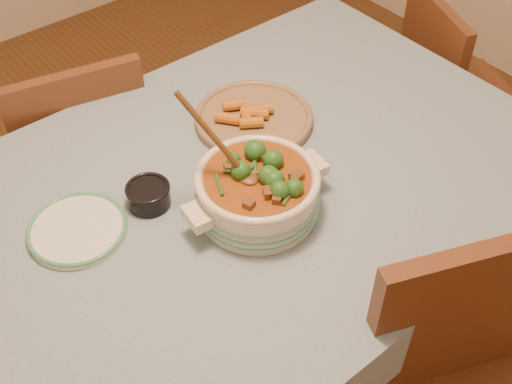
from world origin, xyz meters
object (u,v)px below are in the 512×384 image
white_plate (77,229)px  condiment_bowl (148,194)px  dining_table (234,214)px  fried_plate (254,117)px  stew_casserole (257,189)px  chair_far (84,152)px  chair_right (447,90)px

white_plate → condiment_bowl: size_ratio=2.07×
dining_table → fried_plate: (0.20, 0.16, 0.11)m
stew_casserole → chair_far: bearing=98.3°
white_plate → fried_plate: bearing=5.3°
white_plate → chair_right: bearing=1.2°
white_plate → chair_right: (1.44, 0.03, -0.30)m
chair_right → condiment_bowl: bearing=116.0°
chair_far → chair_right: (1.19, -0.51, -0.02)m
condiment_bowl → chair_right: 1.31m
dining_table → stew_casserole: stew_casserole is taller
fried_plate → chair_right: chair_right is taller
dining_table → fried_plate: 0.28m
dining_table → chair_right: (1.08, 0.14, -0.20)m
stew_casserole → chair_far: (-0.11, 0.75, -0.35)m
stew_casserole → chair_right: (1.08, 0.24, -0.36)m
condiment_bowl → chair_far: 0.65m
stew_casserole → condiment_bowl: (-0.18, 0.18, -0.04)m
stew_casserole → white_plate: size_ratio=1.38×
stew_casserole → chair_right: 1.17m
chair_far → chair_right: 1.30m
fried_plate → chair_far: bearing=122.1°
stew_casserole → chair_right: size_ratio=0.44×
dining_table → chair_far: (-0.11, 0.65, -0.18)m
condiment_bowl → chair_right: chair_right is taller
fried_plate → chair_far: size_ratio=0.48×
fried_plate → chair_right: bearing=-1.4°
dining_table → condiment_bowl: (-0.18, 0.08, 0.12)m
fried_plate → stew_casserole: bearing=-127.7°
fried_plate → chair_right: size_ratio=0.50×
condiment_bowl → chair_far: bearing=82.5°
dining_table → chair_far: chair_far is taller
chair_right → white_plate: bearing=114.6°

